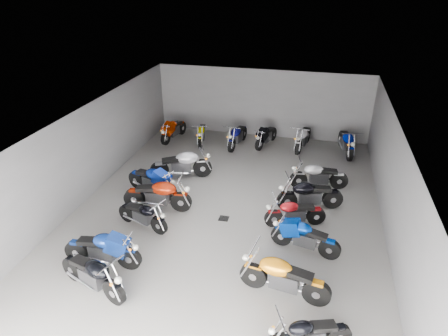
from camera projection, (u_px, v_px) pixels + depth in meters
The scene contains 24 objects.
ground at pixel (227, 211), 13.44m from camera, with size 14.00×14.00×0.00m, color gray.
wall_back at pixel (262, 103), 18.79m from camera, with size 10.00×0.10×3.20m, color slate.
wall_left at pixel (87, 153), 13.79m from camera, with size 0.10×14.00×3.20m, color slate.
wall_right at pixel (394, 187), 11.66m from camera, with size 0.10×14.00×3.20m, color slate.
ceiling at pixel (228, 120), 11.99m from camera, with size 10.00×14.00×0.04m, color black.
drain_grate at pixel (224, 218), 13.01m from camera, with size 0.32×0.32×0.01m, color black.
motorcycle_left_a at pixel (93, 274), 9.87m from camera, with size 2.13×0.89×0.97m.
motorcycle_left_b at pixel (103, 249), 10.76m from camera, with size 2.21×0.45×0.97m.
motorcycle_left_c at pixel (143, 215), 12.38m from camera, with size 1.86×0.70×0.84m.
motorcycle_left_d at pixel (158, 195), 13.26m from camera, with size 2.33×0.52×1.02m.
motorcycle_left_e at pixel (153, 181), 14.22m from camera, with size 2.13×0.87×0.97m.
motorcycle_left_f at pixel (182, 165), 15.28m from camera, with size 2.26×1.06×1.05m.
motorcycle_right_a at pixel (308, 334), 8.35m from camera, with size 1.79×0.87×0.83m.
motorcycle_right_b at pixel (283, 277), 9.75m from camera, with size 2.29×0.57×1.01m.
motorcycle_right_c at pixel (304, 237), 11.32m from camera, with size 2.01×0.60×0.89m.
motorcycle_right_d at pixel (295, 213), 12.47m from camera, with size 1.89×0.77×0.86m.
motorcycle_right_e at pixel (309, 195), 13.32m from camera, with size 2.19×0.82×0.99m.
motorcycle_right_f at pixel (318, 176), 14.59m from camera, with size 2.12×0.59×0.94m.
motorcycle_back_a at pixel (173, 130), 18.78m from camera, with size 0.57×2.07×0.92m.
motorcycle_back_b at pixel (202, 133), 18.45m from camera, with size 0.53×1.94×0.86m.
motorcycle_back_c at pixel (237, 136), 18.07m from camera, with size 0.52×2.14×0.94m.
motorcycle_back_d at pixel (266, 136), 18.16m from camera, with size 0.72×1.93×0.87m.
motorcycle_back_e at pixel (303, 137), 17.83m from camera, with size 0.60×2.20×0.97m.
motorcycle_back_f at pixel (346, 142), 17.34m from camera, with size 0.62×2.25×1.00m.
Camera 1 is at (2.60, -11.06, 7.33)m, focal length 32.00 mm.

